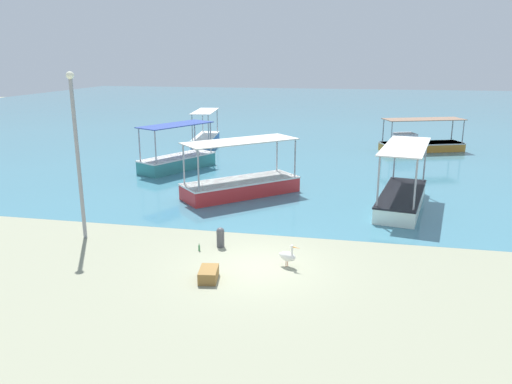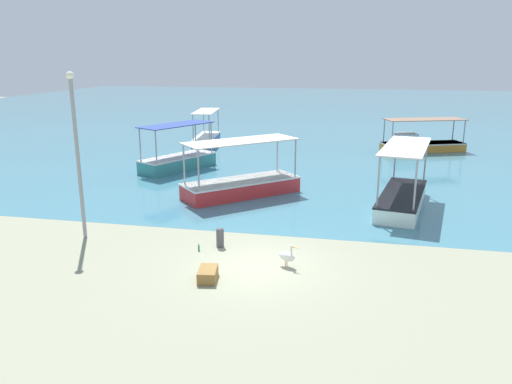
{
  "view_description": "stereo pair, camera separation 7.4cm",
  "coord_description": "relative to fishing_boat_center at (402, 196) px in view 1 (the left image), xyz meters",
  "views": [
    {
      "loc": [
        3.03,
        -14.81,
        6.66
      ],
      "look_at": [
        -1.06,
        5.22,
        1.07
      ],
      "focal_mm": 35.0,
      "sensor_mm": 36.0,
      "label": 1
    },
    {
      "loc": [
        3.1,
        -14.8,
        6.66
      ],
      "look_at": [
        -1.06,
        5.22,
        1.07
      ],
      "focal_mm": 35.0,
      "sensor_mm": 36.0,
      "label": 2
    }
  ],
  "objects": [
    {
      "name": "ground",
      "position": [
        -5.15,
        -7.71,
        -0.55
      ],
      "size": [
        120.0,
        120.0,
        0.0
      ],
      "primitive_type": "plane",
      "color": "gray"
    },
    {
      "name": "harbor_water",
      "position": [
        -5.15,
        40.29,
        -0.55
      ],
      "size": [
        110.0,
        90.0,
        0.0
      ],
      "primitive_type": "cube",
      "color": "teal",
      "rests_on": "ground"
    },
    {
      "name": "pelican",
      "position": [
        -4.13,
        -7.53,
        -0.18
      ],
      "size": [
        0.77,
        0.48,
        0.8
      ],
      "color": "#E0997A",
      "rests_on": "ground"
    },
    {
      "name": "fishing_boat_far_left",
      "position": [
        -12.72,
        5.55,
        0.02
      ],
      "size": [
        3.78,
        5.18,
        2.73
      ],
      "color": "teal",
      "rests_on": "harbor_water"
    },
    {
      "name": "fishing_boat_far_right",
      "position": [
        -7.6,
        0.62,
        0.01
      ],
      "size": [
        5.58,
        5.38,
        2.73
      ],
      "color": "red",
      "rests_on": "harbor_water"
    },
    {
      "name": "mooring_bollard",
      "position": [
        -6.75,
        -6.27,
        -0.16
      ],
      "size": [
        0.29,
        0.29,
        0.73
      ],
      "color": "#47474C",
      "rests_on": "ground"
    },
    {
      "name": "glass_bottle",
      "position": [
        -7.39,
        -6.79,
        -0.44
      ],
      "size": [
        0.07,
        0.07,
        0.27
      ],
      "color": "#3F7F4C",
      "rests_on": "ground"
    },
    {
      "name": "cargo_crate",
      "position": [
        -6.37,
        -9.0,
        -0.37
      ],
      "size": [
        0.68,
        0.97,
        0.37
      ],
      "primitive_type": "cube",
      "rotation": [
        0.0,
        0.0,
        4.87
      ],
      "color": "olive",
      "rests_on": "ground"
    },
    {
      "name": "lamp_post",
      "position": [
        -12.04,
        -6.36,
        2.88
      ],
      "size": [
        0.28,
        0.28,
        6.15
      ],
      "color": "gray",
      "rests_on": "ground"
    },
    {
      "name": "fishing_boat_outer",
      "position": [
        2.34,
        14.82,
        -0.01
      ],
      "size": [
        6.17,
        3.7,
        2.31
      ],
      "color": "orange",
      "rests_on": "harbor_water"
    },
    {
      "name": "fishing_boat_near_left",
      "position": [
        -13.7,
        14.58,
        -0.04
      ],
      "size": [
        2.14,
        5.12,
        2.57
      ],
      "color": "#2C65B8",
      "rests_on": "harbor_water"
    },
    {
      "name": "fishing_boat_center",
      "position": [
        0.0,
        0.0,
        0.0
      ],
      "size": [
        2.75,
        5.95,
        2.85
      ],
      "color": "white",
      "rests_on": "harbor_water"
    }
  ]
}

